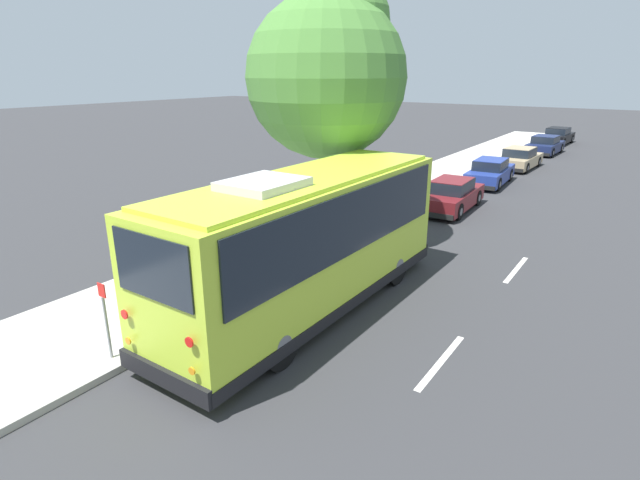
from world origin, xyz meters
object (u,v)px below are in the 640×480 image
sign_post_near (106,320)px  parked_sedan_black (558,136)px  shuttle_bus (309,236)px  street_tree (329,66)px  parked_sedan_tan (519,159)px  sign_post_far (163,295)px  parked_sedan_maroon (452,196)px  parked_sedan_blue (490,173)px  parked_sedan_navy (545,145)px

sign_post_near → parked_sedan_black: bearing=-1.9°
shuttle_bus → parked_sedan_black: bearing=1.3°
shuttle_bus → street_tree: street_tree is taller
parked_sedan_tan → sign_post_far: (-25.39, 1.39, 0.41)m
shuttle_bus → sign_post_near: shuttle_bus is taller
parked_sedan_maroon → parked_sedan_tan: size_ratio=0.99×
street_tree → shuttle_bus: bearing=-151.6°
parked_sedan_black → shuttle_bus: bearing=-176.4°
parked_sedan_blue → parked_sedan_black: bearing=-3.3°
parked_sedan_blue → parked_sedan_tan: 5.54m
parked_sedan_blue → parked_sedan_black: size_ratio=0.99×
sign_post_far → parked_sedan_navy: bearing=-2.7°
shuttle_bus → sign_post_far: shuttle_bus is taller
parked_sedan_tan → sign_post_near: 26.80m
parked_sedan_blue → parked_sedan_black: parked_sedan_blue is taller
parked_sedan_blue → sign_post_far: size_ratio=2.80×
parked_sedan_blue → sign_post_far: (-19.86, 1.26, 0.37)m
sign_post_far → street_tree: bearing=4.9°
shuttle_bus → parked_sedan_maroon: (10.93, 0.42, -1.27)m
parked_sedan_tan → parked_sedan_black: parked_sedan_black is taller
parked_sedan_maroon → parked_sedan_blue: 6.03m
parked_sedan_black → parked_sedan_blue: bearing=-177.4°
parked_sedan_blue → parked_sedan_black: 18.40m
sign_post_far → parked_sedan_black: bearing=-1.9°
sign_post_far → sign_post_near: bearing=180.0°
parked_sedan_blue → sign_post_near: bearing=173.4°
street_tree → parked_sedan_navy: bearing=-5.0°
parked_sedan_blue → parked_sedan_tan: bearing=-4.6°
parked_sedan_navy → parked_sedan_black: parked_sedan_black is taller
street_tree → sign_post_near: street_tree is taller
street_tree → parked_sedan_black: bearing=-3.6°
shuttle_bus → parked_sedan_black: shuttle_bus is taller
shuttle_bus → sign_post_near: size_ratio=5.59×
parked_sedan_maroon → sign_post_far: 13.91m
parked_sedan_maroon → parked_sedan_blue: size_ratio=0.96×
parked_sedan_navy → street_tree: size_ratio=0.51×
parked_sedan_maroon → sign_post_near: bearing=172.4°
parked_sedan_navy → sign_post_near: bearing=-179.9°
parked_sedan_maroon → sign_post_near: sign_post_near is taller
parked_sedan_maroon → parked_sedan_black: parked_sedan_maroon is taller
parked_sedan_navy → sign_post_far: 32.23m
parked_sedan_maroon → parked_sedan_black: bearing=-1.9°
parked_sedan_maroon → parked_sedan_tan: 11.57m
parked_sedan_maroon → parked_sedan_black: (24.43, 0.14, -0.02)m
shuttle_bus → street_tree: (4.58, 2.47, 3.85)m
parked_sedan_maroon → parked_sedan_blue: bearing=-0.8°
parked_sedan_black → street_tree: street_tree is taller
sign_post_far → parked_sedan_blue: bearing=-3.6°
parked_sedan_maroon → shuttle_bus: bearing=179.9°
parked_sedan_tan → street_tree: (-17.92, 2.03, 5.15)m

